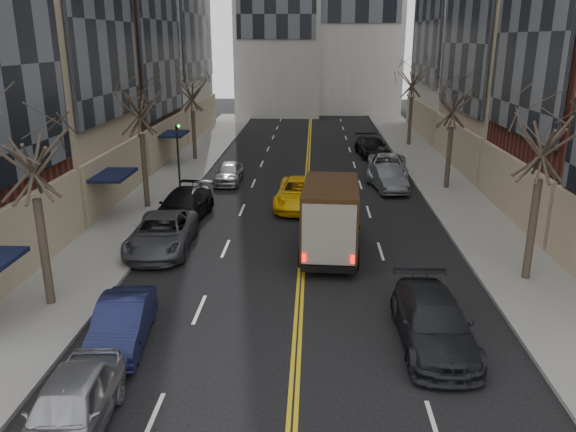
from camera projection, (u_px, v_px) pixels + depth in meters
The scene contains 21 objects.
sidewalk_left at pixel (174, 178), 38.03m from camera, with size 4.00×66.00×0.15m, color slate.
sidewalk_right at pixel (442, 181), 37.23m from camera, with size 4.00×66.00×0.15m, color slate.
tree_lf_near at pixel (27, 131), 18.07m from camera, with size 3.20×3.20×8.41m.
tree_lf_mid at pixel (138, 88), 29.38m from camera, with size 3.20×3.20×8.91m.
tree_lf_far at pixel (191, 81), 41.93m from camera, with size 3.20×3.20×8.12m.
tree_rt_near at pixel (548, 116), 20.07m from camera, with size 3.20×3.20×8.71m.
tree_rt_mid at pixel (455, 90), 33.49m from camera, with size 3.20×3.20×8.32m.
tree_rt_far at pixel (413, 67), 47.60m from camera, with size 3.20×3.20×9.11m.
traffic_signal at pixel (178, 152), 32.36m from camera, with size 0.29×0.26×4.70m.
ups_truck at pixel (330, 218), 24.30m from camera, with size 2.71×6.14×3.31m.
observer_sedan at pixel (433, 322), 17.25m from camera, with size 2.21×5.29×1.53m.
taxi at pixel (300, 193), 31.54m from camera, with size 2.60×5.64×1.57m, color yellow.
pedestrian at pixel (355, 232), 24.74m from camera, with size 0.69×0.45×1.90m, color black.
parked_lf_a at pixel (70, 408), 13.28m from camera, with size 1.77×4.41×1.50m, color #A3A5AB.
parked_lf_b at pixel (122, 323), 17.36m from camera, with size 1.48×4.25×1.40m, color #121639.
parked_lf_c at pixel (162, 233), 25.07m from camera, with size 2.59×5.62×1.56m, color #43454A.
parked_lf_d at pixel (183, 206), 29.16m from camera, with size 2.20×5.41×1.57m, color black.
parked_lf_e at pixel (229, 173), 36.71m from camera, with size 1.64×4.07×1.39m, color #A0A2A8.
parked_rt_a at pixel (388, 178), 35.08m from camera, with size 1.61×4.60×1.52m, color #474A4E.
parked_rt_b at pixel (387, 167), 37.95m from camera, with size 2.65×5.74×1.59m, color #AEB2B6.
parked_rt_c at pixel (372, 147), 45.20m from camera, with size 2.13×5.25×1.52m, color black.
Camera 1 is at (0.45, -9.63, 9.10)m, focal length 35.00 mm.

